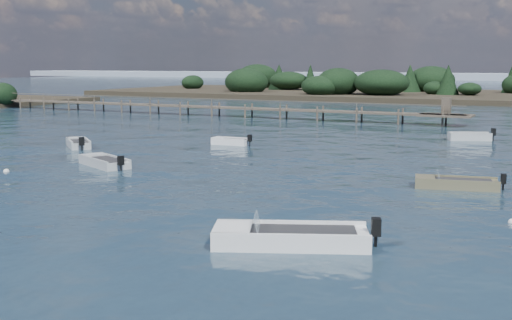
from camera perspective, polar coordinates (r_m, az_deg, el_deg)
The scene contains 12 objects.
ground at distance 77.06m, azimuth 15.21°, elevation 3.85°, with size 400.00×400.00×0.00m, color #152532.
dinghy_mid_grey at distance 38.52m, azimuth -13.33°, elevation -0.31°, with size 4.28×3.06×1.09m.
tender_far_white at distance 47.39m, azimuth -2.27°, elevation 1.54°, with size 3.08×1.25×1.05m.
dinghy_mid_white_a at distance 21.35m, azimuth 3.06°, elevation -7.14°, with size 5.47×3.78×1.28m.
tender_far_grey_b at distance 52.95m, azimuth 18.45°, elevation 1.87°, with size 3.58×2.36×1.22m.
tender_far_grey at distance 47.65m, azimuth -15.51°, elevation 1.30°, with size 3.38×3.15×1.19m.
dinghy_mid_white_b at distance 32.39m, azimuth 17.35°, elevation -2.15°, with size 4.26×2.27×1.04m.
buoy_b at distance 24.11m, azimuth 1.99°, elevation -5.70°, with size 0.32×0.32×0.32m, color silver.
buoy_c at distance 38.19m, azimuth -21.31°, elevation -0.97°, with size 0.32×0.32×0.32m, color silver.
buoy_d at distance 26.14m, azimuth 21.83°, elevation -5.19°, with size 0.32×0.32×0.32m, color silver.
jetty at distance 73.61m, azimuth -3.63°, elevation 4.69°, with size 64.50×3.20×3.40m.
distant_haze at distance 267.07m, azimuth 3.70°, elevation 7.28°, with size 280.00×20.00×2.40m, color #8896A8.
Camera 1 is at (15.65, -15.22, 5.94)m, focal length 45.00 mm.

